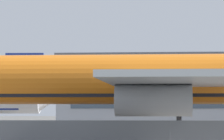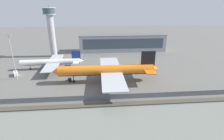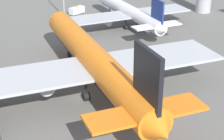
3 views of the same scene
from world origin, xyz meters
name	(u,v)px [view 1 (image 1 of 3)]	position (x,y,z in m)	size (l,w,h in m)	color
perimeter_fence	(170,136)	(0.00, -16.00, 1.21)	(280.00, 0.10, 2.43)	slate
cargo_jet_orange	(154,81)	(-1.50, 2.93, 6.23)	(55.78, 47.49, 16.33)	orange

